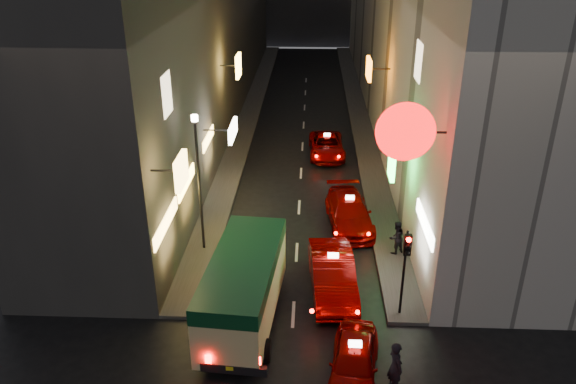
# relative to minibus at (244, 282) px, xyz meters

# --- Properties ---
(sidewalk_left) EXTENTS (1.50, 52.00, 0.15)m
(sidewalk_left) POSITION_rel_minibus_xyz_m (-2.47, 25.95, -1.65)
(sidewalk_left) COLOR #4A4744
(sidewalk_left) RESTS_ON ground
(sidewalk_right) EXTENTS (1.50, 52.00, 0.15)m
(sidewalk_right) POSITION_rel_minibus_xyz_m (6.03, 25.95, -1.65)
(sidewalk_right) COLOR #4A4744
(sidewalk_right) RESTS_ON ground
(minibus) EXTENTS (2.75, 6.52, 2.73)m
(minibus) POSITION_rel_minibus_xyz_m (0.00, 0.00, 0.00)
(minibus) COLOR #D1C782
(minibus) RESTS_ON ground
(taxi_near) EXTENTS (2.55, 4.93, 1.67)m
(taxi_near) POSITION_rel_minibus_xyz_m (3.83, -2.74, -0.98)
(taxi_near) COLOR #850200
(taxi_near) RESTS_ON ground
(taxi_second) EXTENTS (2.76, 5.90, 2.00)m
(taxi_second) POSITION_rel_minibus_xyz_m (3.28, 2.06, -0.81)
(taxi_second) COLOR #850200
(taxi_second) RESTS_ON ground
(taxi_third) EXTENTS (2.63, 5.38, 1.82)m
(taxi_third) POSITION_rel_minibus_xyz_m (4.25, 7.62, -0.90)
(taxi_third) COLOR #850200
(taxi_third) RESTS_ON ground
(taxi_far) EXTENTS (2.13, 4.85, 1.69)m
(taxi_far) POSITION_rel_minibus_xyz_m (3.35, 16.94, -0.96)
(taxi_far) COLOR #850200
(taxi_far) RESTS_ON ground
(pedestrian_crossing) EXTENTS (0.65, 0.78, 2.03)m
(pedestrian_crossing) POSITION_rel_minibus_xyz_m (5.08, -3.17, -0.71)
(pedestrian_crossing) COLOR black
(pedestrian_crossing) RESTS_ON ground
(pedestrian_sidewalk) EXTENTS (0.77, 0.70, 1.74)m
(pedestrian_sidewalk) POSITION_rel_minibus_xyz_m (6.16, 4.87, -0.70)
(pedestrian_sidewalk) COLOR black
(pedestrian_sidewalk) RESTS_ON sidewalk_right
(traffic_light) EXTENTS (0.26, 0.43, 3.50)m
(traffic_light) POSITION_rel_minibus_xyz_m (5.78, 0.43, 0.96)
(traffic_light) COLOR black
(traffic_light) RESTS_ON sidewalk_right
(lamp_post) EXTENTS (0.28, 0.28, 6.22)m
(lamp_post) POSITION_rel_minibus_xyz_m (-2.42, 4.95, 2.00)
(lamp_post) COLOR black
(lamp_post) RESTS_ON sidewalk_left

